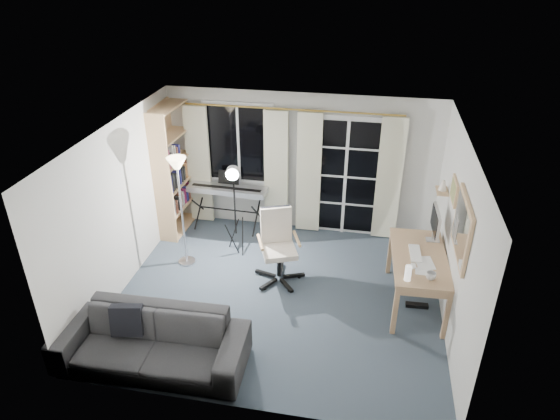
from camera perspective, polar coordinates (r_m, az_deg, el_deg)
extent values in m
cube|color=#394553|center=(7.26, -0.14, -9.74)|extent=(4.50, 4.00, 0.02)
cube|color=white|center=(8.42, -4.71, 7.64)|extent=(1.20, 0.06, 1.40)
cube|color=black|center=(8.39, -4.76, 7.57)|extent=(1.10, 0.02, 1.30)
cube|color=white|center=(8.38, -4.78, 7.54)|extent=(0.04, 0.03, 1.30)
cube|color=white|center=(8.34, 7.49, 3.74)|extent=(1.32, 0.06, 2.11)
cube|color=black|center=(8.33, 5.42, 3.83)|extent=(0.55, 0.02, 1.95)
cube|color=black|center=(8.30, 9.54, 3.47)|extent=(0.55, 0.02, 1.95)
cube|color=white|center=(8.30, 7.47, 3.62)|extent=(0.05, 0.04, 2.05)
cube|color=white|center=(8.51, 7.27, 0.72)|extent=(1.15, 0.03, 0.03)
cube|color=white|center=(8.29, 7.48, 3.78)|extent=(1.15, 0.03, 0.03)
cube|color=white|center=(8.10, 7.70, 7.00)|extent=(1.15, 0.03, 0.03)
cylinder|color=gold|center=(7.95, 1.36, 11.42)|extent=(3.50, 0.03, 0.03)
cube|color=beige|center=(8.69, -9.25, 5.05)|extent=(0.40, 0.07, 2.10)
cube|color=beige|center=(8.35, -0.44, 4.44)|extent=(0.40, 0.07, 2.10)
cube|color=beige|center=(8.27, 3.31, 4.14)|extent=(0.40, 0.07, 2.10)
cube|color=beige|center=(8.23, 12.33, 3.37)|extent=(0.40, 0.07, 2.10)
cube|color=tan|center=(8.14, -13.46, 3.18)|extent=(0.36, 0.05, 2.22)
cube|color=tan|center=(8.96, -10.78, 5.86)|extent=(0.36, 0.05, 2.22)
cube|color=tan|center=(8.61, -13.04, 4.66)|extent=(0.07, 1.00, 2.22)
cube|color=tan|center=(9.02, -11.38, -1.68)|extent=(0.40, 1.01, 0.03)
cube|color=tan|center=(8.83, -11.63, 0.63)|extent=(0.40, 1.01, 0.03)
cube|color=tan|center=(8.64, -11.90, 3.10)|extent=(0.40, 1.01, 0.03)
cube|color=tan|center=(8.48, -12.18, 5.68)|extent=(0.40, 1.01, 0.03)
cube|color=tan|center=(8.33, -12.47, 8.35)|extent=(0.40, 1.01, 0.03)
cube|color=tan|center=(8.18, -12.82, 11.49)|extent=(0.40, 1.01, 0.03)
cube|color=beige|center=(8.42, -12.69, 0.29)|extent=(0.25, 0.08, 0.28)
cube|color=#A65B45|center=(8.52, -12.37, 0.45)|extent=(0.25, 0.06, 0.23)
cube|color=#2B2B2B|center=(8.59, -12.14, 0.82)|extent=(0.25, 0.05, 0.26)
cube|color=#A65B45|center=(8.64, -11.94, 1.29)|extent=(0.25, 0.05, 0.33)
cube|color=beige|center=(8.72, -11.69, 1.33)|extent=(0.25, 0.07, 0.26)
cube|color=#CF3B7C|center=(8.80, -11.43, 1.65)|extent=(0.25, 0.05, 0.27)
cube|color=navy|center=(8.87, -11.22, 1.90)|extent=(0.25, 0.06, 0.27)
cube|color=#A65B45|center=(8.95, -10.97, 2.13)|extent=(0.25, 0.04, 0.26)
cube|color=#CF3B7C|center=(9.02, -10.78, 2.38)|extent=(0.25, 0.07, 0.26)
cube|color=#2B2B2B|center=(9.10, -10.54, 2.73)|extent=(0.25, 0.04, 0.29)
cube|color=navy|center=(8.23, -13.01, 2.93)|extent=(0.25, 0.05, 0.30)
cube|color=#2B2B2B|center=(8.30, -12.77, 3.15)|extent=(0.25, 0.07, 0.30)
cube|color=#2B2B2B|center=(8.40, -12.45, 3.34)|extent=(0.25, 0.05, 0.26)
cube|color=navy|center=(8.47, -12.21, 3.52)|extent=(0.25, 0.04, 0.24)
cube|color=navy|center=(8.53, -12.01, 3.80)|extent=(0.25, 0.05, 0.26)
cube|color=#2B2B2B|center=(8.59, -11.80, 4.17)|extent=(0.25, 0.05, 0.30)
cube|color=#2B2B2B|center=(8.67, -11.57, 4.20)|extent=(0.25, 0.06, 0.24)
cube|color=#EA9957|center=(8.74, -11.33, 4.50)|extent=(0.25, 0.06, 0.26)
cube|color=#A65B45|center=(8.82, -11.10, 4.77)|extent=(0.25, 0.04, 0.27)
cube|color=#2B2B2B|center=(8.88, -10.91, 4.93)|extent=(0.25, 0.04, 0.26)
cube|color=#CF3B7C|center=(8.06, -13.33, 5.67)|extent=(0.25, 0.05, 0.31)
cube|color=#2B2B2B|center=(8.15, -13.05, 5.66)|extent=(0.25, 0.04, 0.24)
cube|color=beige|center=(8.19, -12.87, 6.16)|extent=(0.25, 0.05, 0.33)
cube|color=beige|center=(8.26, -12.63, 6.28)|extent=(0.25, 0.05, 0.30)
cube|color=#A65B45|center=(8.34, -12.38, 6.31)|extent=(0.25, 0.05, 0.25)
cube|color=navy|center=(8.41, -12.16, 6.54)|extent=(0.25, 0.06, 0.25)
cylinder|color=#B2B2B7|center=(8.05, -10.57, -5.77)|extent=(0.30, 0.30, 0.03)
cylinder|color=#B2B2B7|center=(7.62, -11.12, -0.59)|extent=(0.03, 0.03, 1.64)
cone|color=#FFE5B2|center=(7.26, -11.73, 5.25)|extent=(0.32, 0.32, 0.17)
cylinder|color=black|center=(8.86, -9.11, 0.39)|extent=(0.06, 0.65, 0.59)
cylinder|color=black|center=(8.86, -9.11, 0.39)|extent=(0.06, 0.65, 0.59)
cylinder|color=black|center=(8.55, -2.60, -0.35)|extent=(0.06, 0.65, 0.59)
cylinder|color=black|center=(8.55, -2.60, -0.35)|extent=(0.06, 0.65, 0.59)
cylinder|color=black|center=(8.69, -5.91, 0.03)|extent=(1.04, 0.07, 0.02)
cube|color=silver|center=(8.51, -6.04, 2.37)|extent=(1.37, 0.40, 0.09)
cube|color=white|center=(8.42, -6.24, 2.35)|extent=(1.25, 0.20, 0.02)
cube|color=black|center=(8.45, -6.15, 2.53)|extent=(1.21, 0.14, 0.01)
cube|color=black|center=(8.52, -5.88, 3.74)|extent=(0.37, 0.09, 0.23)
cylinder|color=black|center=(8.04, -4.29, -3.10)|extent=(0.06, 0.24, 0.62)
cylinder|color=black|center=(8.13, -5.32, -2.75)|extent=(0.23, 0.10, 0.63)
cylinder|color=black|center=(7.98, -5.46, -3.42)|extent=(0.19, 0.16, 0.63)
cylinder|color=black|center=(7.75, -5.21, 0.77)|extent=(0.03, 0.03, 1.08)
cylinder|color=silver|center=(7.47, -5.43, 4.24)|extent=(0.22, 0.14, 0.21)
cylinder|color=white|center=(7.41, -5.49, 4.03)|extent=(0.18, 0.05, 0.18)
cube|color=black|center=(7.55, 1.60, -7.50)|extent=(0.33, 0.17, 0.04)
cylinder|color=black|center=(7.58, 2.21, -7.56)|extent=(0.07, 0.07, 0.05)
cube|color=black|center=(7.69, 0.11, -6.71)|extent=(0.07, 0.33, 0.04)
cylinder|color=black|center=(7.77, 0.18, -6.49)|extent=(0.07, 0.07, 0.05)
cube|color=black|center=(7.59, -1.67, -7.26)|extent=(0.33, 0.13, 0.04)
cylinder|color=black|center=(7.64, -2.23, -7.23)|extent=(0.07, 0.07, 0.05)
cube|color=black|center=(7.38, -1.33, -8.45)|extent=(0.22, 0.31, 0.04)
cylinder|color=black|center=(7.35, -1.79, -8.86)|extent=(0.07, 0.07, 0.05)
cube|color=black|center=(7.35, 0.75, -8.61)|extent=(0.25, 0.29, 0.04)
cylinder|color=black|center=(7.31, 1.07, -9.08)|extent=(0.07, 0.07, 0.05)
cylinder|color=black|center=(7.37, -0.11, -6.17)|extent=(0.08, 0.08, 0.41)
cube|color=beige|center=(7.24, -0.11, -4.70)|extent=(0.61, 0.61, 0.08)
cube|color=beige|center=(7.27, -0.45, -1.70)|extent=(0.47, 0.28, 0.54)
cube|color=black|center=(7.30, -0.50, -1.40)|extent=(0.44, 0.25, 0.50)
cylinder|color=tan|center=(7.14, -2.27, -3.71)|extent=(0.19, 0.40, 0.05)
cylinder|color=tan|center=(7.22, 1.95, -3.29)|extent=(0.19, 0.40, 0.05)
cube|color=#AA8257|center=(6.94, 15.66, -5.27)|extent=(0.77, 1.46, 0.04)
cube|color=#AA8257|center=(6.98, 15.58, -5.76)|extent=(0.73, 1.42, 0.10)
cube|color=#AA8257|center=(6.58, 13.02, -11.13)|extent=(0.06, 0.06, 0.73)
cube|color=#AA8257|center=(6.68, 18.53, -11.35)|extent=(0.06, 0.06, 0.73)
cube|color=#AA8257|center=(7.67, 12.46, -4.75)|extent=(0.06, 0.06, 0.73)
cube|color=#AA8257|center=(7.76, 17.14, -5.02)|extent=(0.06, 0.06, 0.73)
cube|color=silver|center=(7.33, 17.04, -3.28)|extent=(0.19, 0.13, 0.02)
cube|color=silver|center=(7.26, 17.19, -2.37)|extent=(0.04, 0.03, 0.22)
cube|color=silver|center=(7.18, 17.38, -1.25)|extent=(0.06, 0.55, 0.35)
cube|color=black|center=(7.18, 17.22, -1.24)|extent=(0.03, 0.51, 0.31)
cube|color=white|center=(6.96, 15.20, -4.80)|extent=(0.16, 0.43, 0.02)
cube|color=white|center=(6.70, 15.00, -6.19)|extent=(0.07, 0.10, 0.02)
cube|color=white|center=(6.81, 16.20, -5.82)|extent=(0.28, 0.34, 0.01)
cube|color=white|center=(6.64, 16.12, -6.80)|extent=(0.22, 0.16, 0.00)
cube|color=black|center=(6.49, 14.49, -6.79)|extent=(0.05, 0.04, 0.12)
cylinder|color=white|center=(6.38, 14.43, -7.01)|extent=(0.09, 0.09, 0.20)
cube|color=black|center=(7.28, 15.37, -10.46)|extent=(0.31, 0.09, 0.05)
imported|color=silver|center=(6.49, 16.88, -7.13)|extent=(0.13, 0.10, 0.13)
cube|color=tan|center=(6.12, 20.11, -2.01)|extent=(0.04, 0.94, 0.74)
cube|color=white|center=(6.12, 19.93, -1.99)|extent=(0.01, 0.84, 0.64)
cube|color=tan|center=(6.89, 19.29, 2.08)|extent=(0.03, 0.42, 0.32)
cube|color=#418248|center=(6.89, 19.17, 2.09)|extent=(0.00, 0.36, 0.26)
cube|color=tan|center=(7.43, 18.03, 2.08)|extent=(0.16, 0.30, 0.02)
cone|color=beige|center=(7.39, 18.13, 2.71)|extent=(0.12, 0.12, 0.15)
imported|color=#28282A|center=(6.17, -14.63, -13.61)|extent=(2.25, 0.70, 0.87)
cube|color=black|center=(6.31, -17.09, -11.94)|extent=(0.41, 0.27, 0.39)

